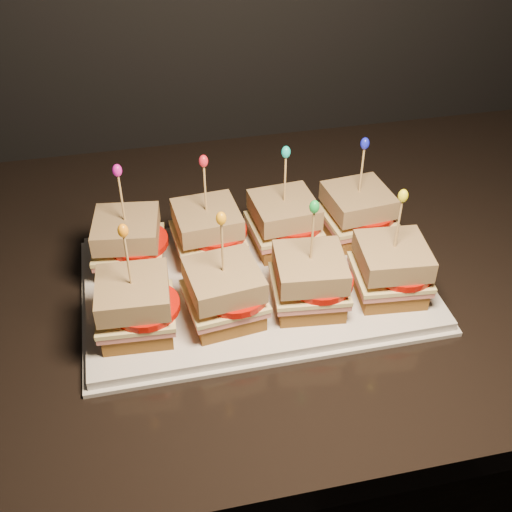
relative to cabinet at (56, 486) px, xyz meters
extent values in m
cube|color=black|center=(0.00, 0.00, 0.00)|extent=(2.46, 0.71, 0.85)
cube|color=silver|center=(0.35, -0.06, 0.47)|extent=(0.45, 0.28, 0.02)
cube|color=silver|center=(0.35, -0.06, 0.47)|extent=(0.46, 0.29, 0.01)
cube|color=#573611|center=(0.19, 0.00, 0.49)|extent=(0.09, 0.09, 0.02)
cube|color=#C47367|center=(0.19, 0.00, 0.51)|extent=(0.10, 0.10, 0.01)
cube|color=#E6D78B|center=(0.19, 0.00, 0.51)|extent=(0.10, 0.10, 0.01)
cylinder|color=#BA0F05|center=(0.20, 0.00, 0.52)|extent=(0.08, 0.08, 0.01)
cube|color=#55300B|center=(0.19, 0.00, 0.54)|extent=(0.10, 0.10, 0.03)
cylinder|color=tan|center=(0.19, 0.00, 0.59)|extent=(0.00, 0.00, 0.09)
ellipsoid|color=#D715A8|center=(0.19, 0.00, 0.63)|extent=(0.01, 0.01, 0.02)
cube|color=#573611|center=(0.30, 0.00, 0.49)|extent=(0.09, 0.09, 0.02)
cube|color=#C47367|center=(0.30, 0.00, 0.51)|extent=(0.10, 0.09, 0.01)
cube|color=#E6D78B|center=(0.30, 0.00, 0.51)|extent=(0.10, 0.10, 0.01)
cylinder|color=#BA0F05|center=(0.31, 0.00, 0.52)|extent=(0.08, 0.08, 0.01)
cube|color=#55300B|center=(0.30, 0.00, 0.54)|extent=(0.09, 0.09, 0.03)
cylinder|color=tan|center=(0.30, 0.00, 0.59)|extent=(0.00, 0.00, 0.09)
ellipsoid|color=red|center=(0.30, 0.00, 0.63)|extent=(0.01, 0.01, 0.02)
cube|color=#573611|center=(0.41, 0.00, 0.49)|extent=(0.09, 0.09, 0.02)
cube|color=#C47367|center=(0.41, 0.00, 0.51)|extent=(0.10, 0.09, 0.01)
cube|color=#E6D78B|center=(0.41, 0.00, 0.51)|extent=(0.10, 0.10, 0.01)
cylinder|color=#BA0F05|center=(0.42, 0.00, 0.52)|extent=(0.08, 0.08, 0.01)
cube|color=#55300B|center=(0.41, 0.00, 0.54)|extent=(0.09, 0.09, 0.03)
cylinder|color=tan|center=(0.41, 0.00, 0.59)|extent=(0.00, 0.00, 0.09)
ellipsoid|color=#11CAC1|center=(0.41, 0.00, 0.63)|extent=(0.01, 0.01, 0.02)
cube|color=#573611|center=(0.52, 0.00, 0.49)|extent=(0.09, 0.09, 0.02)
cube|color=#C47367|center=(0.52, 0.00, 0.51)|extent=(0.10, 0.10, 0.01)
cube|color=#E6D78B|center=(0.52, 0.00, 0.51)|extent=(0.10, 0.10, 0.01)
cylinder|color=#BA0F05|center=(0.53, 0.00, 0.52)|extent=(0.08, 0.08, 0.01)
cube|color=#55300B|center=(0.52, 0.00, 0.54)|extent=(0.09, 0.09, 0.03)
cylinder|color=tan|center=(0.52, 0.00, 0.59)|extent=(0.00, 0.00, 0.09)
ellipsoid|color=#161DE4|center=(0.52, 0.00, 0.63)|extent=(0.01, 0.01, 0.02)
cube|color=#573611|center=(0.19, -0.13, 0.49)|extent=(0.09, 0.09, 0.02)
cube|color=#C47367|center=(0.19, -0.13, 0.51)|extent=(0.10, 0.09, 0.01)
cube|color=#E6D78B|center=(0.19, -0.13, 0.51)|extent=(0.10, 0.09, 0.01)
cylinder|color=#BA0F05|center=(0.20, -0.13, 0.52)|extent=(0.08, 0.08, 0.01)
cube|color=#55300B|center=(0.19, -0.13, 0.54)|extent=(0.09, 0.09, 0.03)
cylinder|color=tan|center=(0.19, -0.13, 0.59)|extent=(0.00, 0.00, 0.09)
ellipsoid|color=orange|center=(0.19, -0.13, 0.63)|extent=(0.01, 0.01, 0.02)
cube|color=#573611|center=(0.30, -0.13, 0.49)|extent=(0.09, 0.09, 0.02)
cube|color=#C47367|center=(0.30, -0.13, 0.51)|extent=(0.10, 0.10, 0.01)
cube|color=#E6D78B|center=(0.30, -0.13, 0.51)|extent=(0.10, 0.10, 0.01)
cylinder|color=#BA0F05|center=(0.31, -0.13, 0.52)|extent=(0.08, 0.08, 0.01)
cube|color=#55300B|center=(0.30, -0.13, 0.54)|extent=(0.09, 0.09, 0.03)
cylinder|color=tan|center=(0.30, -0.13, 0.59)|extent=(0.00, 0.00, 0.09)
ellipsoid|color=#FBA510|center=(0.30, -0.13, 0.63)|extent=(0.01, 0.01, 0.02)
cube|color=#573611|center=(0.41, -0.13, 0.49)|extent=(0.09, 0.09, 0.02)
cube|color=#C47367|center=(0.41, -0.13, 0.51)|extent=(0.10, 0.10, 0.01)
cube|color=#E6D78B|center=(0.41, -0.13, 0.51)|extent=(0.10, 0.10, 0.01)
cylinder|color=#BA0F05|center=(0.42, -0.13, 0.52)|extent=(0.08, 0.08, 0.01)
cube|color=#55300B|center=(0.41, -0.13, 0.54)|extent=(0.09, 0.09, 0.03)
cylinder|color=tan|center=(0.41, -0.13, 0.59)|extent=(0.00, 0.00, 0.09)
ellipsoid|color=green|center=(0.41, -0.13, 0.63)|extent=(0.01, 0.01, 0.02)
cube|color=#573611|center=(0.52, -0.13, 0.49)|extent=(0.09, 0.09, 0.02)
cube|color=#C47367|center=(0.52, -0.13, 0.51)|extent=(0.10, 0.10, 0.01)
cube|color=#E6D78B|center=(0.52, -0.13, 0.51)|extent=(0.10, 0.10, 0.01)
cylinder|color=#BA0F05|center=(0.53, -0.13, 0.52)|extent=(0.08, 0.08, 0.01)
cube|color=#55300B|center=(0.52, -0.13, 0.54)|extent=(0.09, 0.09, 0.03)
cylinder|color=tan|center=(0.52, -0.13, 0.59)|extent=(0.00, 0.00, 0.09)
ellipsoid|color=#F9F317|center=(0.52, -0.13, 0.63)|extent=(0.01, 0.01, 0.02)
camera|label=1|loc=(0.21, -0.71, 1.04)|focal=45.00mm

